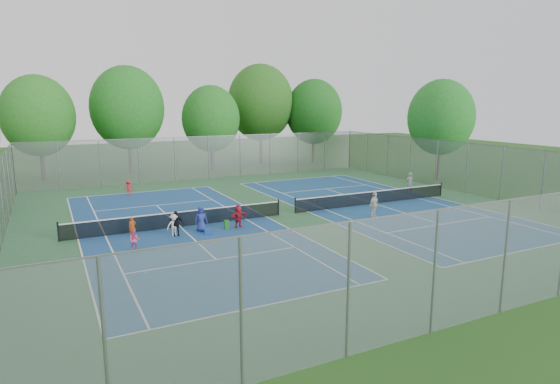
# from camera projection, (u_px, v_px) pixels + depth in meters

# --- Properties ---
(ground) EXTENTS (120.00, 120.00, 0.00)m
(ground) POSITION_uv_depth(u_px,v_px,m) (287.00, 214.00, 30.23)
(ground) COLOR #214E18
(ground) RESTS_ON ground
(court_pad) EXTENTS (32.00, 32.00, 0.01)m
(court_pad) POSITION_uv_depth(u_px,v_px,m) (287.00, 214.00, 30.23)
(court_pad) COLOR #2D603A
(court_pad) RESTS_ON ground
(court_left) EXTENTS (10.97, 23.77, 0.01)m
(court_left) POSITION_uv_depth(u_px,v_px,m) (180.00, 227.00, 27.15)
(court_left) COLOR navy
(court_left) RESTS_ON court_pad
(court_right) EXTENTS (10.97, 23.77, 0.01)m
(court_right) POSITION_uv_depth(u_px,v_px,m) (374.00, 204.00, 33.31)
(court_right) COLOR navy
(court_right) RESTS_ON court_pad
(net_left) EXTENTS (12.87, 0.10, 0.91)m
(net_left) POSITION_uv_depth(u_px,v_px,m) (180.00, 220.00, 27.07)
(net_left) COLOR black
(net_left) RESTS_ON ground
(net_right) EXTENTS (12.87, 0.10, 0.91)m
(net_right) POSITION_uv_depth(u_px,v_px,m) (374.00, 198.00, 33.22)
(net_right) COLOR black
(net_right) RESTS_ON ground
(fence_north) EXTENTS (32.00, 0.10, 4.00)m
(fence_north) POSITION_uv_depth(u_px,v_px,m) (209.00, 157.00, 43.89)
(fence_north) COLOR gray
(fence_north) RESTS_ON ground
(fence_south) EXTENTS (32.00, 0.10, 4.00)m
(fence_south) POSITION_uv_depth(u_px,v_px,m) (505.00, 257.00, 15.81)
(fence_south) COLOR gray
(fence_south) RESTS_ON ground
(fence_east) EXTENTS (0.10, 32.00, 4.00)m
(fence_east) POSITION_uv_depth(u_px,v_px,m) (467.00, 168.00, 36.89)
(fence_east) COLOR gray
(fence_east) RESTS_ON ground
(tree_nw) EXTENTS (6.40, 6.40, 9.58)m
(tree_nw) POSITION_uv_depth(u_px,v_px,m) (38.00, 116.00, 42.26)
(tree_nw) COLOR #443326
(tree_nw) RESTS_ON ground
(tree_nl) EXTENTS (7.20, 7.20, 10.69)m
(tree_nl) POSITION_uv_depth(u_px,v_px,m) (127.00, 108.00, 46.53)
(tree_nl) COLOR #443326
(tree_nl) RESTS_ON ground
(tree_nc) EXTENTS (6.00, 6.00, 8.85)m
(tree_nc) POSITION_uv_depth(u_px,v_px,m) (211.00, 119.00, 48.51)
(tree_nc) COLOR #443326
(tree_nc) RESTS_ON ground
(tree_nr) EXTENTS (7.60, 7.60, 11.42)m
(tree_nr) POSITION_uv_depth(u_px,v_px,m) (260.00, 103.00, 53.91)
(tree_nr) COLOR #443326
(tree_nr) RESTS_ON ground
(tree_ne) EXTENTS (6.60, 6.60, 9.77)m
(tree_ne) POSITION_uv_depth(u_px,v_px,m) (314.00, 112.00, 55.00)
(tree_ne) COLOR #443326
(tree_ne) RESTS_ON ground
(tree_side_e) EXTENTS (6.00, 6.00, 9.20)m
(tree_side_e) POSITION_uv_depth(u_px,v_px,m) (441.00, 117.00, 42.76)
(tree_side_e) COLOR #443326
(tree_side_e) RESTS_ON ground
(ball_crate) EXTENTS (0.37, 0.37, 0.28)m
(ball_crate) POSITION_uv_depth(u_px,v_px,m) (207.00, 232.00, 25.67)
(ball_crate) COLOR #1646A8
(ball_crate) RESTS_ON ground
(ball_hopper) EXTENTS (0.28, 0.28, 0.50)m
(ball_hopper) POSITION_uv_depth(u_px,v_px,m) (227.00, 225.00, 26.75)
(ball_hopper) COLOR #217C24
(ball_hopper) RESTS_ON ground
(student_a) EXTENTS (0.42, 0.31, 1.06)m
(student_a) POSITION_uv_depth(u_px,v_px,m) (132.00, 227.00, 25.26)
(student_a) COLOR #C44D12
(student_a) RESTS_ON ground
(student_b) EXTENTS (0.61, 0.53, 1.07)m
(student_b) POSITION_uv_depth(u_px,v_px,m) (134.00, 240.00, 22.79)
(student_b) COLOR #ED5C9C
(student_b) RESTS_ON ground
(student_c) EXTENTS (0.83, 0.50, 1.24)m
(student_c) POSITION_uv_depth(u_px,v_px,m) (174.00, 225.00, 25.21)
(student_c) COLOR silver
(student_c) RESTS_ON ground
(student_d) EXTENTS (0.87, 0.52, 1.38)m
(student_d) POSITION_uv_depth(u_px,v_px,m) (176.00, 224.00, 25.27)
(student_d) COLOR black
(student_d) RESTS_ON ground
(student_e) EXTENTS (0.73, 0.49, 1.45)m
(student_e) POSITION_uv_depth(u_px,v_px,m) (201.00, 219.00, 26.12)
(student_e) COLOR #283893
(student_e) RESTS_ON ground
(student_f) EXTENTS (1.32, 0.76, 1.35)m
(student_f) POSITION_uv_depth(u_px,v_px,m) (238.00, 216.00, 26.93)
(student_f) COLOR red
(student_f) RESTS_ON ground
(child_far_baseline) EXTENTS (0.79, 0.49, 1.17)m
(child_far_baseline) POSITION_uv_depth(u_px,v_px,m) (129.00, 188.00, 36.25)
(child_far_baseline) COLOR red
(child_far_baseline) RESTS_ON ground
(instructor) EXTENTS (0.65, 0.45, 1.72)m
(instructor) POSITION_uv_depth(u_px,v_px,m) (409.00, 183.00, 36.77)
(instructor) COLOR gray
(instructor) RESTS_ON ground
(teen_court_b) EXTENTS (1.04, 0.71, 1.63)m
(teen_court_b) POSITION_uv_depth(u_px,v_px,m) (374.00, 205.00, 29.23)
(teen_court_b) COLOR silver
(teen_court_b) RESTS_ON ground
(tennis_ball_0) EXTENTS (0.07, 0.07, 0.07)m
(tennis_ball_0) POSITION_uv_depth(u_px,v_px,m) (225.00, 227.00, 27.12)
(tennis_ball_0) COLOR #B6D732
(tennis_ball_0) RESTS_ON ground
(tennis_ball_1) EXTENTS (0.07, 0.07, 0.07)m
(tennis_ball_1) POSITION_uv_depth(u_px,v_px,m) (234.00, 227.00, 27.10)
(tennis_ball_1) COLOR #C3E836
(tennis_ball_1) RESTS_ON ground
(tennis_ball_2) EXTENTS (0.07, 0.07, 0.07)m
(tennis_ball_2) POSITION_uv_depth(u_px,v_px,m) (215.00, 243.00, 24.04)
(tennis_ball_2) COLOR #BEE134
(tennis_ball_2) RESTS_ON ground
(tennis_ball_3) EXTENTS (0.07, 0.07, 0.07)m
(tennis_ball_3) POSITION_uv_depth(u_px,v_px,m) (250.00, 249.00, 23.08)
(tennis_ball_3) COLOR gold
(tennis_ball_3) RESTS_ON ground
(tennis_ball_4) EXTENTS (0.07, 0.07, 0.07)m
(tennis_ball_4) POSITION_uv_depth(u_px,v_px,m) (212.00, 241.00, 24.35)
(tennis_ball_4) COLOR gold
(tennis_ball_4) RESTS_ON ground
(tennis_ball_5) EXTENTS (0.07, 0.07, 0.07)m
(tennis_ball_5) POSITION_uv_depth(u_px,v_px,m) (295.00, 248.00, 23.16)
(tennis_ball_5) COLOR #C1E936
(tennis_ball_5) RESTS_ON ground
(tennis_ball_6) EXTENTS (0.07, 0.07, 0.07)m
(tennis_ball_6) POSITION_uv_depth(u_px,v_px,m) (196.00, 229.00, 26.54)
(tennis_ball_6) COLOR #A8C12C
(tennis_ball_6) RESTS_ON ground
(tennis_ball_7) EXTENTS (0.07, 0.07, 0.07)m
(tennis_ball_7) POSITION_uv_depth(u_px,v_px,m) (275.00, 238.00, 24.92)
(tennis_ball_7) COLOR #C3EB36
(tennis_ball_7) RESTS_ON ground
(tennis_ball_8) EXTENTS (0.07, 0.07, 0.07)m
(tennis_ball_8) POSITION_uv_depth(u_px,v_px,m) (146.00, 273.00, 19.78)
(tennis_ball_8) COLOR yellow
(tennis_ball_8) RESTS_ON ground
(tennis_ball_9) EXTENTS (0.07, 0.07, 0.07)m
(tennis_ball_9) POSITION_uv_depth(u_px,v_px,m) (261.00, 247.00, 23.36)
(tennis_ball_9) COLOR #CFD431
(tennis_ball_9) RESTS_ON ground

